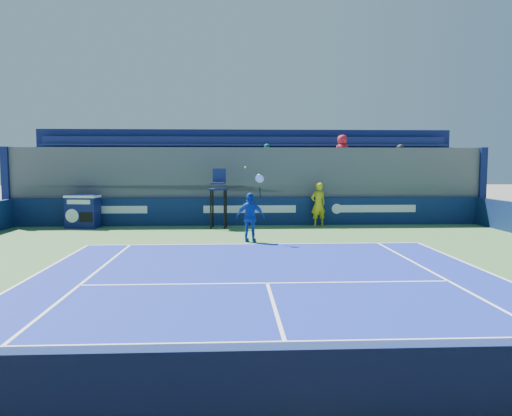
{
  "coord_description": "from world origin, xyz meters",
  "views": [
    {
      "loc": [
        -0.78,
        -4.46,
        2.65
      ],
      "look_at": [
        0.0,
        11.5,
        1.25
      ],
      "focal_mm": 35.0,
      "sensor_mm": 36.0,
      "label": 1
    }
  ],
  "objects_px": {
    "tennis_player": "(250,217)",
    "ball_person": "(318,204)",
    "umpire_chair": "(219,192)",
    "match_clock": "(83,210)",
    "tennis_net": "(316,389)"
  },
  "relations": [
    {
      "from": "ball_person",
      "to": "umpire_chair",
      "type": "xyz_separation_m",
      "value": [
        -4.24,
        -0.49,
        0.58
      ]
    },
    {
      "from": "tennis_net",
      "to": "tennis_player",
      "type": "bearing_deg",
      "value": 90.67
    },
    {
      "from": "match_clock",
      "to": "umpire_chair",
      "type": "xyz_separation_m",
      "value": [
        5.65,
        -0.38,
        0.79
      ]
    },
    {
      "from": "tennis_net",
      "to": "umpire_chair",
      "type": "height_order",
      "value": "umpire_chair"
    },
    {
      "from": "tennis_net",
      "to": "match_clock",
      "type": "distance_m",
      "value": 17.92
    },
    {
      "from": "match_clock",
      "to": "tennis_player",
      "type": "height_order",
      "value": "tennis_player"
    },
    {
      "from": "tennis_net",
      "to": "match_clock",
      "type": "height_order",
      "value": "match_clock"
    },
    {
      "from": "tennis_player",
      "to": "match_clock",
      "type": "bearing_deg",
      "value": 148.86
    },
    {
      "from": "ball_person",
      "to": "tennis_net",
      "type": "relative_size",
      "value": 0.16
    },
    {
      "from": "tennis_net",
      "to": "tennis_player",
      "type": "distance_m",
      "value": 12.38
    },
    {
      "from": "tennis_player",
      "to": "ball_person",
      "type": "bearing_deg",
      "value": 54.13
    },
    {
      "from": "ball_person",
      "to": "tennis_player",
      "type": "height_order",
      "value": "tennis_player"
    },
    {
      "from": "ball_person",
      "to": "tennis_net",
      "type": "distance_m",
      "value": 16.87
    },
    {
      "from": "ball_person",
      "to": "tennis_player",
      "type": "distance_m",
      "value": 5.23
    },
    {
      "from": "ball_person",
      "to": "tennis_net",
      "type": "height_order",
      "value": "ball_person"
    }
  ]
}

